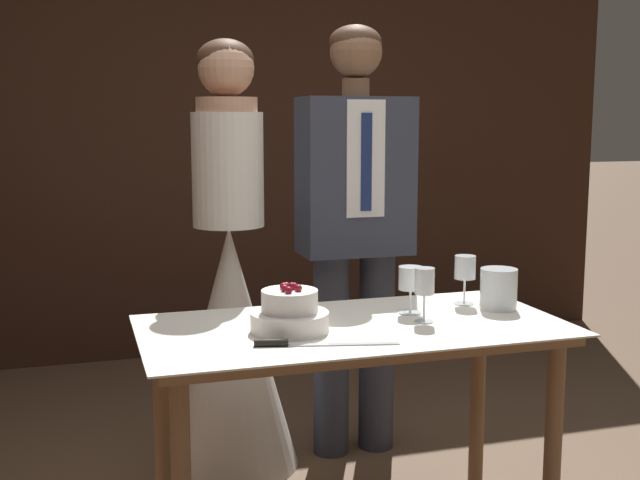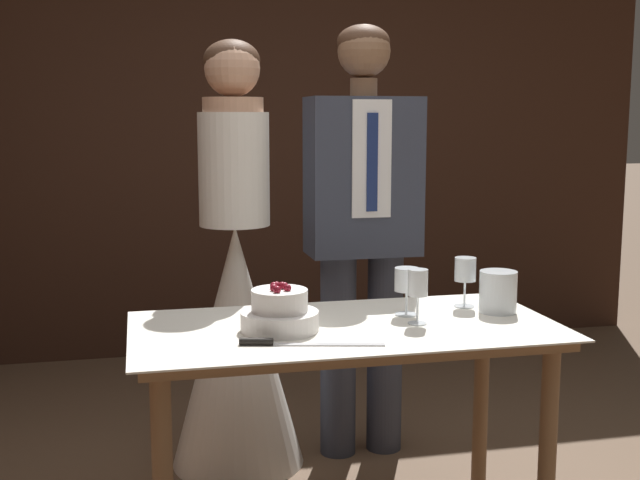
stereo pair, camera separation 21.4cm
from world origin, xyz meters
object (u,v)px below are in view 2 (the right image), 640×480
Objects in this scene: cake_table at (345,355)px; bride at (236,312)px; hurricane_candle at (498,293)px; wine_glass_middle at (465,272)px; groom at (363,216)px; wine_glass_far at (407,281)px; tiered_cake at (280,313)px; wine_glass_near at (418,286)px; cake_knife at (283,343)px.

bride reaches higher than cake_table.
hurricane_candle is at bearing 5.64° from cake_table.
wine_glass_middle is 0.10× the size of groom.
wine_glass_middle is 0.25m from wine_glass_far.
wine_glass_far is at bearing 20.11° from cake_table.
hurricane_candle is (0.77, 0.07, 0.01)m from tiered_cake.
wine_glass_middle is at bearing -38.11° from bride.
tiered_cake is 0.47m from wine_glass_far.
wine_glass_near is at bearing -92.06° from wine_glass_far.
tiered_cake is 1.51× the size of wine_glass_far.
wine_glass_middle is (0.47, 0.15, 0.22)m from cake_table.
wine_glass_near is 1.26× the size of hurricane_candle.
wine_glass_far is 0.09× the size of groom.
cake_knife is at bearing -96.23° from tiered_cake.
wine_glass_far is at bearing 174.36° from hurricane_candle.
wine_glass_middle reaches higher than cake_table.
groom reaches higher than wine_glass_far.
wine_glass_middle is at bearing -70.05° from groom.
cake_knife is 0.83m from hurricane_candle.
wine_glass_middle is 1.23× the size of hurricane_candle.
groom is (-0.29, 0.68, 0.19)m from hurricane_candle.
cake_table is 0.27m from tiered_cake.
tiered_cake is at bearing 177.69° from wine_glass_near.
groom reaches higher than tiered_cake.
wine_glass_near is at bearing -142.09° from wine_glass_middle.
tiered_cake is at bearing -175.39° from cake_table.
tiered_cake is 0.77m from bride.
cake_knife is at bearing -154.73° from wine_glass_middle.
bride is 0.96× the size of groom.
cake_table is 7.75× the size of wine_glass_middle.
bride reaches higher than cake_knife.
groom is at bearing 87.52° from wine_glass_near.
groom reaches higher than wine_glass_middle.
wine_glass_middle is 1.09× the size of wine_glass_far.
wine_glass_middle is 0.97m from bride.
cake_table is 0.55m from wine_glass_middle.
wine_glass_near reaches higher than wine_glass_far.
wine_glass_far is 0.32m from hurricane_candle.
cake_table is at bearing -109.83° from groom.
wine_glass_near is at bearing -57.22° from bride.
cake_table is 0.33m from wine_glass_far.
wine_glass_far is (0.24, 0.09, 0.22)m from cake_table.
hurricane_candle is 0.08× the size of bride.
wine_glass_middle is at bearing 38.61° from cake_knife.
wine_glass_near reaches higher than wine_glass_middle.
hurricane_candle is at bearing -51.36° from wine_glass_middle.
wine_glass_far is 0.85m from bride.
groom reaches higher than hurricane_candle.
bride reaches higher than wine_glass_far.
wine_glass_far is (-0.24, -0.07, -0.01)m from wine_glass_middle.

